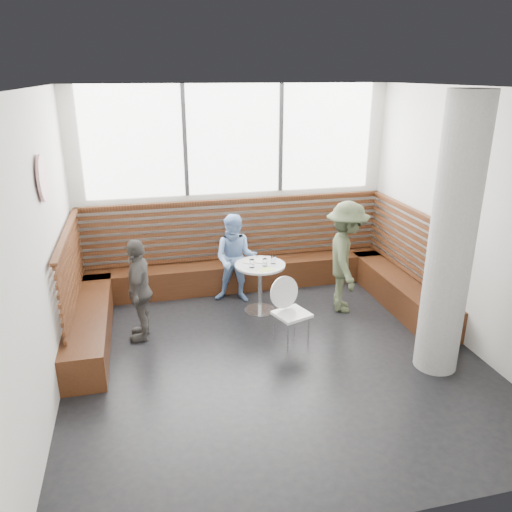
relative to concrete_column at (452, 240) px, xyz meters
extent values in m
cube|color=silver|center=(-1.85, 0.60, 0.00)|extent=(5.00, 5.00, 3.20)
cube|color=black|center=(-1.85, 0.60, -1.60)|extent=(5.00, 5.00, 0.01)
cube|color=white|center=(-1.85, 0.60, 1.60)|extent=(5.00, 5.00, 0.01)
cube|color=white|center=(-1.85, 3.08, 0.77)|extent=(4.50, 0.02, 1.65)
cube|color=#3F3F42|center=(-2.60, 3.06, 0.77)|extent=(0.06, 0.04, 1.65)
cube|color=#3F3F42|center=(-1.10, 3.06, 0.77)|extent=(0.06, 0.04, 1.65)
cube|color=#3D1F0F|center=(-1.85, 2.85, -1.38)|extent=(5.00, 0.50, 0.45)
cube|color=#3D1F0F|center=(-4.10, 1.85, -1.38)|extent=(0.50, 2.50, 0.45)
cube|color=#3D1F0F|center=(0.40, 1.85, -1.38)|extent=(0.50, 2.50, 0.45)
cube|color=#422110|center=(-1.85, 3.02, -0.65)|extent=(4.88, 0.08, 0.98)
cube|color=#422110|center=(-4.27, 1.85, -0.65)|extent=(0.08, 2.38, 0.98)
cube|color=#422110|center=(0.57, 1.85, -0.65)|extent=(0.08, 2.38, 0.98)
cylinder|color=gray|center=(0.00, 0.00, 0.00)|extent=(0.50, 0.50, 3.20)
cylinder|color=white|center=(-4.31, 1.00, 0.70)|extent=(0.03, 0.50, 0.50)
cylinder|color=silver|center=(-1.72, 1.91, -1.59)|extent=(0.46, 0.46, 0.03)
cylinder|color=silver|center=(-1.72, 1.91, -1.22)|extent=(0.07, 0.07, 0.72)
cylinder|color=#B7B7BA|center=(-1.72, 1.91, -0.86)|extent=(0.73, 0.73, 0.03)
cube|color=white|center=(-1.55, 0.88, -1.16)|extent=(0.41, 0.39, 0.04)
cylinder|color=white|center=(-1.55, 1.06, -0.92)|extent=(0.43, 0.10, 0.42)
cylinder|color=silver|center=(-1.71, 0.74, -1.39)|extent=(0.02, 0.02, 0.42)
cylinder|color=silver|center=(-1.38, 0.74, -1.39)|extent=(0.02, 0.02, 0.42)
cylinder|color=silver|center=(-1.71, 1.03, -1.39)|extent=(0.02, 0.02, 0.42)
cylinder|color=silver|center=(-1.38, 1.03, -1.39)|extent=(0.02, 0.02, 0.42)
imported|color=#4A5337|center=(-0.48, 1.71, -0.78)|extent=(0.90, 1.20, 1.65)
imported|color=#85ACE7|center=(-1.98, 2.37, -0.91)|extent=(0.81, 0.72, 1.38)
imported|color=#54504C|center=(-3.43, 1.53, -0.91)|extent=(0.45, 0.85, 1.38)
cylinder|color=white|center=(-1.86, 2.04, -0.84)|extent=(0.18, 0.18, 0.01)
cylinder|color=white|center=(-1.68, 2.03, -0.84)|extent=(0.21, 0.21, 0.01)
cylinder|color=white|center=(-1.86, 1.82, -0.79)|extent=(0.08, 0.08, 0.12)
cylinder|color=white|center=(-1.67, 1.83, -0.80)|extent=(0.07, 0.07, 0.11)
cylinder|color=white|center=(-1.52, 1.90, -0.79)|extent=(0.07, 0.07, 0.11)
cube|color=#A5C64C|center=(-1.68, 1.68, -0.85)|extent=(0.23, 0.18, 0.00)
camera|label=1|loc=(-3.33, -4.59, 1.74)|focal=35.00mm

